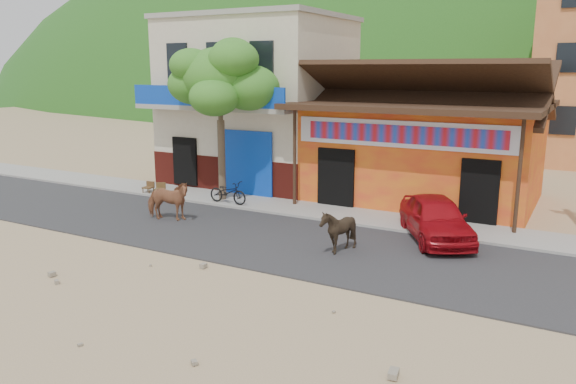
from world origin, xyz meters
name	(u,v)px	position (x,y,z in m)	size (l,w,h in m)	color
ground	(239,268)	(0.00, 0.00, 0.00)	(120.00, 120.00, 0.00)	#9E825B
road	(286,242)	(0.00, 2.50, 0.02)	(60.00, 5.00, 0.04)	#28282B
sidewalk	(335,214)	(0.00, 6.00, 0.06)	(60.00, 2.00, 0.12)	gray
dance_club	(426,153)	(2.00, 10.00, 1.80)	(8.00, 6.00, 3.60)	orange
cafe_building	(259,103)	(-5.50, 10.00, 3.50)	(7.00, 6.00, 7.00)	beige
hillside	(542,12)	(0.00, 70.00, 12.00)	(100.00, 40.00, 24.00)	#194C14
tree	(221,120)	(-4.60, 5.80, 3.12)	(3.00, 3.00, 6.00)	#2D721E
cow_tan	(168,201)	(-4.57, 2.64, 0.71)	(0.73, 1.60, 1.35)	#9A5F3D
cow_dark	(338,231)	(1.76, 2.29, 0.66)	(1.01, 1.13, 1.25)	black
red_car	(436,218)	(3.79, 4.80, 0.69)	(1.54, 3.83, 1.31)	#A20B13
scooter	(228,192)	(-4.00, 5.30, 0.54)	(0.56, 1.60, 0.84)	black
cafe_chair_left	(148,183)	(-7.89, 5.30, 0.52)	(0.37, 0.37, 0.80)	#482A18
cafe_chair_right	(160,184)	(-7.27, 5.30, 0.53)	(0.38, 0.38, 0.82)	#483218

